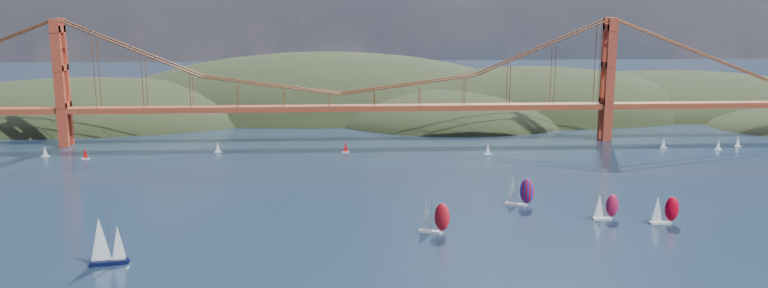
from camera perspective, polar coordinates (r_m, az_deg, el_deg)
The scene contains 15 objects.
headlands at distance 436.30m, azimuth 2.62°, elevation 1.09°, with size 725.00×225.00×96.00m.
bridge at distance 330.36m, azimuth -3.66°, elevation 5.61°, with size 552.00×12.00×55.00m.
sloop_navy at distance 196.00m, azimuth -20.46°, elevation -6.97°, with size 9.04×5.72×13.49m.
racer_0 at distance 207.96m, azimuth 3.81°, elevation -5.55°, with size 8.98×6.42×10.08m.
racer_1 at distance 229.37m, azimuth 16.51°, elevation -4.57°, with size 7.54×3.08×8.66m.
racer_2 at distance 230.27m, azimuth 20.57°, elevation -4.69°, with size 8.10×3.31×9.30m.
racer_rwb at distance 237.56m, azimuth 10.26°, elevation -3.54°, with size 9.15×6.33×10.25m.
distant_boat_1 at distance 334.13m, azimuth -24.41°, elevation -0.50°, with size 3.00×2.00×4.70m.
distant_boat_2 at distance 323.22m, azimuth -21.81°, elevation -0.67°, with size 3.00×2.00×4.70m.
distant_boat_3 at distance 320.26m, azimuth -12.54°, elevation -0.22°, with size 3.00×2.00×4.70m.
distant_boat_4 at distance 343.48m, azimuth 20.52°, elevation 0.09°, with size 3.00×2.00×4.70m.
distant_boat_5 at distance 347.53m, azimuth 24.13°, elevation -0.06°, with size 3.00×2.00×4.70m.
distant_boat_6 at distance 359.25m, azimuth 25.36°, elevation 0.18°, with size 3.00×2.00×4.70m.
distant_boat_8 at distance 311.62m, azimuth 7.93°, elevation -0.38°, with size 3.00×2.00×4.70m.
distant_boat_9 at distance 312.75m, azimuth -2.94°, elevation -0.24°, with size 3.00×2.00×4.70m.
Camera 1 is at (0.13, -148.72, 65.11)m, focal length 35.00 mm.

